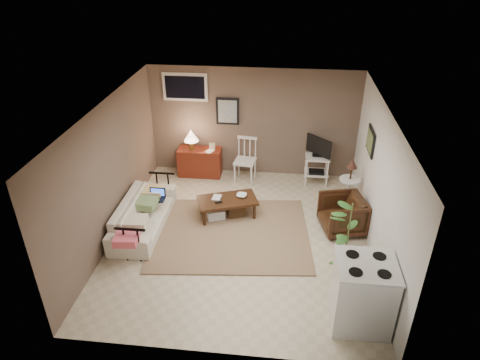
# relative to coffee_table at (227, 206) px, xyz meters

# --- Properties ---
(floor) EXTENTS (5.00, 5.00, 0.00)m
(floor) POSITION_rel_coffee_table_xyz_m (0.33, -0.61, -0.23)
(floor) COLOR #C1B293
(floor) RESTS_ON ground
(art_back) EXTENTS (0.50, 0.03, 0.60)m
(art_back) POSITION_rel_coffee_table_xyz_m (-0.22, 1.86, 1.22)
(art_back) COLOR black
(art_right) EXTENTS (0.03, 0.60, 0.45)m
(art_right) POSITION_rel_coffee_table_xyz_m (2.55, 0.44, 1.29)
(art_right) COLOR black
(window) EXTENTS (0.96, 0.03, 0.60)m
(window) POSITION_rel_coffee_table_xyz_m (-1.12, 1.86, 1.72)
(window) COLOR silver
(rug) EXTENTS (2.99, 2.49, 0.03)m
(rug) POSITION_rel_coffee_table_xyz_m (0.13, -0.54, -0.22)
(rug) COLOR brown
(rug) RESTS_ON floor
(coffee_table) EXTENTS (1.23, 0.90, 0.42)m
(coffee_table) POSITION_rel_coffee_table_xyz_m (0.00, 0.00, 0.00)
(coffee_table) COLOR #39200F
(coffee_table) RESTS_ON floor
(sofa) EXTENTS (0.57, 1.94, 0.76)m
(sofa) POSITION_rel_coffee_table_xyz_m (-1.47, -0.50, 0.15)
(sofa) COLOR beige
(sofa) RESTS_ON floor
(sofa_pillows) EXTENTS (0.37, 1.84, 0.13)m
(sofa_pillows) POSITION_rel_coffee_table_xyz_m (-1.42, -0.73, 0.23)
(sofa_pillows) COLOR beige
(sofa_pillows) RESTS_ON sofa
(sofa_end_rails) EXTENTS (0.52, 1.93, 0.65)m
(sofa_end_rails) POSITION_rel_coffee_table_xyz_m (-1.36, -0.50, 0.09)
(sofa_end_rails) COLOR black
(sofa_end_rails) RESTS_ON floor
(laptop) EXTENTS (0.30, 0.22, 0.20)m
(laptop) POSITION_rel_coffee_table_xyz_m (-1.29, -0.17, 0.26)
(laptop) COLOR black
(laptop) RESTS_ON sofa
(red_console) EXTENTS (0.95, 0.42, 1.10)m
(red_console) POSITION_rel_coffee_table_xyz_m (-0.85, 1.62, 0.15)
(red_console) COLOR maroon
(red_console) RESTS_ON floor
(spindle_chair) EXTENTS (0.49, 0.49, 0.96)m
(spindle_chair) POSITION_rel_coffee_table_xyz_m (0.20, 1.51, 0.22)
(spindle_chair) COLOR silver
(spindle_chair) RESTS_ON floor
(tv_stand) EXTENTS (0.51, 0.49, 1.08)m
(tv_stand) POSITION_rel_coffee_table_xyz_m (1.74, 1.51, 0.34)
(tv_stand) COLOR silver
(tv_stand) RESTS_ON floor
(side_table) EXTENTS (0.40, 0.40, 1.07)m
(side_table) POSITION_rel_coffee_table_xyz_m (2.32, 0.59, 0.43)
(side_table) COLOR silver
(side_table) RESTS_ON floor
(armchair) EXTENTS (0.83, 0.86, 0.75)m
(armchair) POSITION_rel_coffee_table_xyz_m (2.13, -0.20, 0.14)
(armchair) COLOR black
(armchair) RESTS_ON floor
(potted_plant) EXTENTS (0.36, 0.36, 1.43)m
(potted_plant) POSITION_rel_coffee_table_xyz_m (2.02, -1.55, 0.53)
(potted_plant) COLOR gray
(potted_plant) RESTS_ON floor
(stove) EXTENTS (0.79, 0.73, 1.03)m
(stove) POSITION_rel_coffee_table_xyz_m (2.16, -2.36, 0.28)
(stove) COLOR silver
(stove) RESTS_ON floor
(bowl) EXTENTS (0.20, 0.07, 0.19)m
(bowl) POSITION_rel_coffee_table_xyz_m (0.27, 0.13, 0.26)
(bowl) COLOR #39200F
(bowl) RESTS_ON coffee_table
(book_table) EXTENTS (0.16, 0.03, 0.22)m
(book_table) POSITION_rel_coffee_table_xyz_m (-0.28, 0.04, 0.27)
(book_table) COLOR #39200F
(book_table) RESTS_ON coffee_table
(book_console) EXTENTS (0.14, 0.08, 0.20)m
(book_console) POSITION_rel_coffee_table_xyz_m (-0.65, 1.56, 0.50)
(book_console) COLOR #39200F
(book_console) RESTS_ON red_console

